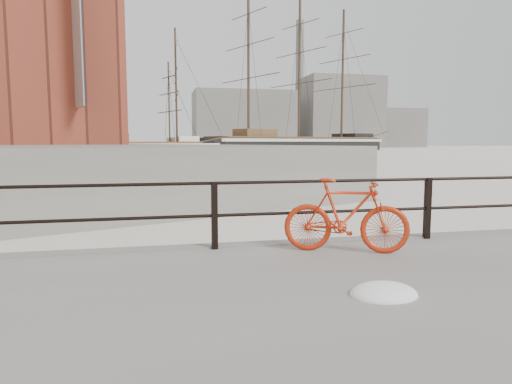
{
  "coord_description": "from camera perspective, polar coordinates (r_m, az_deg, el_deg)",
  "views": [
    {
      "loc": [
        -7.81,
        -6.76,
        1.93
      ],
      "look_at": [
        -6.01,
        1.5,
        1.0
      ],
      "focal_mm": 32.0,
      "sensor_mm": 36.0,
      "label": 1
    }
  ],
  "objects": [
    {
      "name": "bicycle",
      "position": [
        6.65,
        11.19,
        -2.91
      ],
      "size": [
        1.74,
        0.91,
        1.07
      ],
      "primitive_type": "imported",
      "rotation": [
        0.0,
        0.0,
        -0.39
      ],
      "color": "red",
      "rests_on": "promenade"
    },
    {
      "name": "barque_black",
      "position": [
        100.93,
        5.34,
        5.15
      ],
      "size": [
        62.17,
        42.19,
        33.67
      ],
      "primitive_type": null,
      "rotation": [
        0.0,
        0.0,
        0.42
      ],
      "color": "black",
      "rests_on": "ground"
    },
    {
      "name": "schooner_mid",
      "position": [
        78.79,
        -14.81,
        4.66
      ],
      "size": [
        30.18,
        12.84,
        21.57
      ],
      "primitive_type": null,
      "rotation": [
        0.0,
        0.0,
        -0.0
      ],
      "color": "white",
      "rests_on": "ground"
    },
    {
      "name": "schooner_left",
      "position": [
        82.38,
        -13.87,
        4.75
      ],
      "size": [
        24.09,
        17.64,
        16.91
      ],
      "primitive_type": null,
      "rotation": [
        0.0,
        0.0,
        0.39
      ],
      "color": "beige",
      "rests_on": "ground"
    },
    {
      "name": "industrial_west",
      "position": [
        149.54,
        -1.55,
        8.98
      ],
      "size": [
        32.0,
        18.0,
        18.0
      ],
      "primitive_type": "cube",
      "color": "gray",
      "rests_on": "ground"
    },
    {
      "name": "industrial_mid",
      "position": [
        164.56,
        10.35,
        9.68
      ],
      "size": [
        26.0,
        20.0,
        24.0
      ],
      "primitive_type": "cube",
      "color": "gray",
      "rests_on": "ground"
    },
    {
      "name": "industrial_east",
      "position": [
        178.78,
        16.57,
        7.64
      ],
      "size": [
        20.0,
        16.0,
        14.0
      ],
      "primitive_type": "cube",
      "color": "gray",
      "rests_on": "ground"
    },
    {
      "name": "smokestack",
      "position": [
        165.71,
        5.47,
        13.2
      ],
      "size": [
        2.8,
        2.8,
        44.0
      ],
      "primitive_type": "cylinder",
      "color": "gray",
      "rests_on": "ground"
    }
  ]
}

